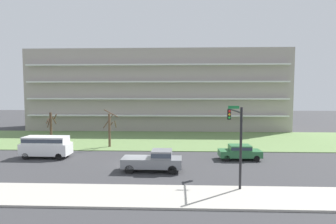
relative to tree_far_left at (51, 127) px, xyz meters
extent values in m
plane|color=#38383A|center=(13.24, -9.38, -2.44)|extent=(160.00, 160.00, 0.00)
cube|color=#ADA89E|center=(13.24, -17.38, -2.37)|extent=(80.00, 4.00, 0.15)
cube|color=#66844C|center=(13.24, 4.62, -2.40)|extent=(80.00, 16.00, 0.08)
cube|color=#9E938C|center=(13.24, 18.22, 5.09)|extent=(48.63, 11.19, 15.07)
cube|color=silver|center=(13.24, 12.17, 0.57)|extent=(46.69, 0.90, 0.24)
cube|color=silver|center=(13.24, 12.17, 3.58)|extent=(46.69, 0.90, 0.24)
cube|color=silver|center=(13.24, 12.17, 6.60)|extent=(46.69, 0.90, 0.24)
cube|color=silver|center=(13.24, 12.17, 9.61)|extent=(46.69, 0.90, 0.24)
cylinder|color=#4C3828|center=(-0.02, -0.02, -0.22)|extent=(0.32, 0.32, 4.46)
cylinder|color=#4C3828|center=(0.48, -0.01, 0.93)|extent=(0.16, 1.09, 1.06)
cylinder|color=#4C3828|center=(-0.43, -0.09, 0.86)|extent=(0.31, 0.93, 0.64)
cylinder|color=#4C3828|center=(0.41, 0.38, 1.35)|extent=(0.95, 1.01, 0.94)
cylinder|color=#4C3828|center=(-0.32, -0.01, 0.57)|extent=(0.18, 0.73, 1.16)
cylinder|color=brown|center=(8.25, -1.06, -0.23)|extent=(0.31, 0.31, 4.42)
cylinder|color=brown|center=(7.93, -0.50, 0.87)|extent=(1.28, 0.82, 1.81)
cylinder|color=brown|center=(8.36, -0.77, 0.50)|extent=(0.71, 0.39, 0.70)
cylinder|color=brown|center=(9.02, -0.95, 0.58)|extent=(0.36, 1.64, 1.11)
cylinder|color=brown|center=(8.71, -1.83, 2.05)|extent=(1.68, 1.08, 1.14)
cube|color=slate|center=(14.82, -11.38, -1.62)|extent=(5.44, 2.10, 0.85)
cube|color=slate|center=(15.72, -11.39, -0.84)|extent=(1.83, 1.87, 0.70)
cube|color=#2D3847|center=(15.72, -11.39, -0.84)|extent=(1.80, 1.91, 0.38)
cylinder|color=black|center=(16.73, -10.52, -2.04)|extent=(0.80, 0.24, 0.80)
cylinder|color=black|center=(16.70, -12.30, -2.04)|extent=(0.80, 0.24, 0.80)
cylinder|color=black|center=(12.95, -10.45, -2.04)|extent=(0.80, 0.24, 0.80)
cylinder|color=black|center=(12.92, -12.23, -2.04)|extent=(0.80, 0.24, 0.80)
cube|color=#2D6B3D|center=(23.77, -6.88, -1.77)|extent=(4.44, 1.91, 0.70)
cube|color=#2D6B3D|center=(23.77, -6.88, -1.15)|extent=(2.24, 1.71, 0.55)
cube|color=#2D3847|center=(23.77, -6.88, -1.15)|extent=(2.20, 1.75, 0.30)
cylinder|color=black|center=(22.25, -7.71, -2.12)|extent=(0.65, 0.24, 0.64)
cylinder|color=black|center=(22.21, -6.13, -2.12)|extent=(0.65, 0.24, 0.64)
cylinder|color=black|center=(25.32, -7.63, -2.12)|extent=(0.65, 0.24, 0.64)
cylinder|color=black|center=(25.29, -6.05, -2.12)|extent=(0.65, 0.24, 0.64)
cube|color=white|center=(2.76, -6.88, -1.46)|extent=(5.23, 2.08, 1.25)
cube|color=white|center=(2.76, -6.88, -0.46)|extent=(4.63, 1.91, 0.75)
cube|color=#2D3847|center=(2.76, -6.88, -0.46)|extent=(4.53, 1.95, 0.41)
cylinder|color=black|center=(0.92, -7.74, -2.08)|extent=(0.72, 0.23, 0.72)
cylinder|color=black|center=(0.95, -5.96, -2.08)|extent=(0.72, 0.23, 0.72)
cylinder|color=black|center=(4.56, -7.79, -2.08)|extent=(0.72, 0.23, 0.72)
cylinder|color=black|center=(4.59, -6.01, -2.08)|extent=(0.72, 0.23, 0.72)
cylinder|color=black|center=(21.71, -15.98, 0.60)|extent=(0.18, 0.18, 6.10)
cylinder|color=black|center=(21.71, -13.54, 3.25)|extent=(0.12, 4.88, 0.12)
cube|color=black|center=(21.71, -11.40, 2.75)|extent=(0.28, 0.28, 0.90)
sphere|color=red|center=(21.71, -11.55, 3.05)|extent=(0.20, 0.20, 0.20)
sphere|color=#F2A519|center=(21.71, -11.55, 2.77)|extent=(0.20, 0.20, 0.20)
sphere|color=green|center=(21.71, -11.55, 2.49)|extent=(0.20, 0.20, 0.20)
cube|color=#197238|center=(21.71, -13.29, 3.50)|extent=(0.90, 0.04, 0.24)
camera|label=1|loc=(17.19, -34.98, 4.70)|focal=28.35mm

